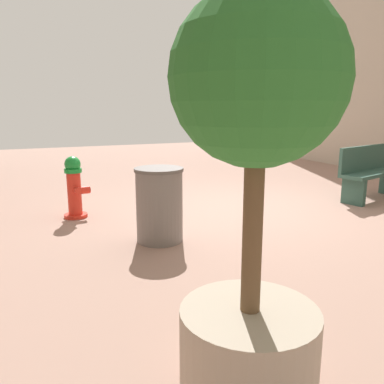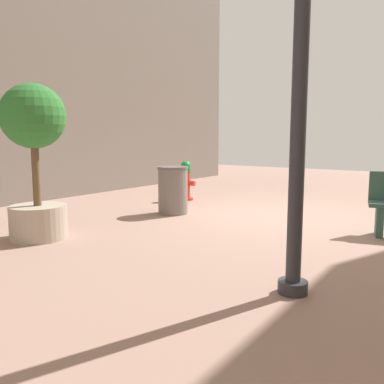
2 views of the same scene
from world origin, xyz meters
The scene contains 5 objects.
ground_plane centered at (0.00, 0.00, 0.00)m, with size 23.40×23.40×0.00m, color #9E7A6B.
fire_hydrant centered at (2.49, -0.56, 0.46)m, with size 0.41×0.43×0.92m.
planter_tree centered at (2.11, 3.60, 1.30)m, with size 0.91×0.91×2.21m.
street_lamp centered at (-1.67, 3.47, 2.49)m, with size 0.36×0.36×4.03m.
trash_bin centered at (1.71, 0.95, 0.46)m, with size 0.59×0.59×0.91m.
Camera 2 is at (-2.98, 6.98, 1.46)m, focal length 37.53 mm.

